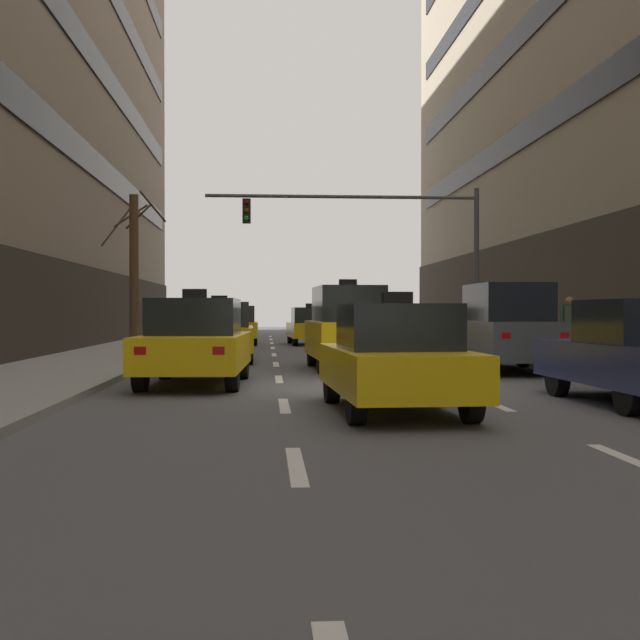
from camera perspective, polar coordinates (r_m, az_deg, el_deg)
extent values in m
plane|color=#515156|center=(16.11, 3.24, -4.68)|extent=(120.00, 120.00, 0.00)
cube|color=gray|center=(16.71, -20.90, -4.29)|extent=(3.70, 80.00, 0.14)
cube|color=silver|center=(8.06, -1.67, -10.01)|extent=(0.16, 2.00, 0.01)
cube|color=silver|center=(13.00, -2.50, -5.94)|extent=(0.16, 2.00, 0.01)
cube|color=silver|center=(17.98, -2.86, -4.11)|extent=(0.16, 2.00, 0.01)
cube|color=silver|center=(22.97, -3.07, -3.08)|extent=(0.16, 2.00, 0.01)
cube|color=silver|center=(27.96, -3.20, -2.41)|extent=(0.16, 2.00, 0.01)
cube|color=silver|center=(32.95, -3.30, -1.95)|extent=(0.16, 2.00, 0.01)
cube|color=silver|center=(37.95, -3.37, -1.61)|extent=(0.16, 2.00, 0.01)
cube|color=silver|center=(42.94, -3.42, -1.34)|extent=(0.16, 2.00, 0.01)
cube|color=silver|center=(47.94, -3.46, -1.14)|extent=(0.16, 2.00, 0.01)
cube|color=silver|center=(8.84, 20.86, -9.10)|extent=(0.16, 2.00, 0.01)
cube|color=silver|center=(13.50, 11.92, -5.71)|extent=(0.16, 2.00, 0.01)
cube|color=silver|center=(18.34, 7.67, -4.02)|extent=(0.16, 2.00, 0.01)
cube|color=silver|center=(23.25, 5.21, -3.03)|extent=(0.16, 2.00, 0.01)
cube|color=silver|center=(28.19, 3.62, -2.39)|extent=(0.16, 2.00, 0.01)
cube|color=silver|center=(33.15, 2.50, -1.93)|extent=(0.16, 2.00, 0.01)
cube|color=silver|center=(38.12, 1.67, -1.59)|extent=(0.16, 2.00, 0.01)
cube|color=silver|center=(43.09, 1.04, -1.34)|extent=(0.16, 2.00, 0.01)
cube|color=silver|center=(48.08, 0.53, -1.13)|extent=(0.16, 2.00, 0.01)
cylinder|color=black|center=(25.78, -8.76, -1.91)|extent=(0.25, 0.70, 0.70)
cylinder|color=black|center=(25.73, -5.00, -1.91)|extent=(0.25, 0.70, 0.70)
cylinder|color=black|center=(22.93, -9.19, -2.23)|extent=(0.25, 0.70, 0.70)
cylinder|color=black|center=(22.88, -4.95, -2.23)|extent=(0.25, 0.70, 0.70)
cube|color=yellow|center=(24.30, -6.97, -1.26)|extent=(2.07, 4.70, 0.68)
cube|color=black|center=(24.08, -6.99, 0.38)|extent=(1.75, 2.05, 0.72)
cube|color=white|center=(26.61, -8.30, -0.84)|extent=(0.21, 0.09, 0.15)
cube|color=red|center=(22.05, -8.91, -1.15)|extent=(0.21, 0.09, 0.15)
cube|color=white|center=(26.58, -5.37, -0.84)|extent=(0.21, 0.09, 0.15)
cube|color=red|center=(22.00, -5.37, -1.15)|extent=(0.21, 0.09, 0.15)
cube|color=black|center=(24.08, -6.99, 1.46)|extent=(0.47, 0.22, 0.19)
cylinder|color=black|center=(22.18, -0.57, -2.37)|extent=(0.24, 0.66, 0.65)
cylinder|color=black|center=(22.38, 3.48, -2.34)|extent=(0.24, 0.66, 0.65)
cylinder|color=black|center=(19.51, 0.18, -2.78)|extent=(0.24, 0.66, 0.65)
cylinder|color=black|center=(19.75, 4.77, -2.74)|extent=(0.24, 0.66, 0.65)
cube|color=yellow|center=(20.92, 1.94, -1.33)|extent=(2.00, 4.43, 0.89)
cube|color=black|center=(20.91, 1.94, 1.12)|extent=(1.69, 2.64, 0.89)
cube|color=white|center=(22.97, -0.38, -0.76)|extent=(0.20, 0.09, 0.14)
cube|color=red|center=(18.71, 0.92, -1.08)|extent=(0.20, 0.09, 0.14)
cube|color=white|center=(23.13, 2.77, -0.75)|extent=(0.20, 0.09, 0.14)
cube|color=red|center=(18.90, 4.77, -1.07)|extent=(0.20, 0.09, 0.14)
cube|color=black|center=(20.92, 1.94, 2.59)|extent=(0.44, 0.22, 0.18)
cylinder|color=black|center=(37.59, -2.09, -1.13)|extent=(0.25, 0.66, 0.65)
cylinder|color=black|center=(37.75, 0.32, -1.13)|extent=(0.25, 0.66, 0.65)
cylinder|color=black|center=(34.93, -1.74, -1.27)|extent=(0.25, 0.66, 0.65)
cylinder|color=black|center=(35.09, 0.84, -1.26)|extent=(0.25, 0.66, 0.65)
cube|color=yellow|center=(36.32, -0.67, -0.69)|extent=(2.03, 4.44, 0.63)
cube|color=black|center=(36.12, -0.64, 0.34)|extent=(1.67, 1.96, 0.67)
cube|color=white|center=(38.39, -1.95, -0.46)|extent=(0.20, 0.09, 0.14)
cube|color=red|center=(34.13, -1.37, -0.59)|extent=(0.20, 0.09, 0.14)
cube|color=white|center=(38.52, -0.06, -0.45)|extent=(0.20, 0.09, 0.14)
cube|color=red|center=(34.27, 0.75, -0.59)|extent=(0.20, 0.09, 0.14)
cube|color=black|center=(36.12, -0.64, 1.01)|extent=(0.45, 0.22, 0.18)
cylinder|color=black|center=(13.38, 0.82, -4.39)|extent=(0.24, 0.65, 0.64)
cylinder|color=black|center=(13.66, 7.29, -4.30)|extent=(0.24, 0.65, 0.64)
cylinder|color=black|center=(10.81, 2.52, -5.60)|extent=(0.24, 0.65, 0.64)
cylinder|color=black|center=(11.15, 10.44, -5.42)|extent=(0.24, 0.65, 0.64)
cube|color=yellow|center=(12.20, 5.19, -3.43)|extent=(1.95, 4.32, 0.62)
cube|color=black|center=(11.98, 5.37, -0.45)|extent=(1.62, 1.90, 0.66)
cube|color=white|center=(14.14, 1.04, -2.43)|extent=(0.20, 0.09, 0.14)
cube|color=red|center=(10.03, 4.05, -3.69)|extent=(0.20, 0.09, 0.14)
cube|color=white|center=(14.35, 5.98, -2.38)|extent=(0.20, 0.09, 0.14)
cube|color=red|center=(10.32, 10.88, -3.58)|extent=(0.20, 0.09, 0.14)
cube|color=black|center=(11.98, 5.37, 1.54)|extent=(0.43, 0.21, 0.17)
cylinder|color=black|center=(37.87, -7.11, -1.10)|extent=(0.24, 0.69, 0.68)
cylinder|color=black|center=(37.85, -4.60, -1.10)|extent=(0.24, 0.69, 0.68)
cylinder|color=black|center=(35.08, -7.27, -1.24)|extent=(0.24, 0.69, 0.68)
cylinder|color=black|center=(35.06, -4.56, -1.24)|extent=(0.24, 0.69, 0.68)
cube|color=yellow|center=(36.45, -5.88, -0.65)|extent=(2.01, 4.60, 0.66)
cube|color=black|center=(36.23, -5.89, 0.42)|extent=(1.70, 2.01, 0.70)
cube|color=white|center=(38.69, -6.83, -0.40)|extent=(0.21, 0.09, 0.14)
cube|color=red|center=(34.22, -7.05, -0.54)|extent=(0.21, 0.09, 0.14)
cube|color=white|center=(38.68, -4.86, -0.40)|extent=(0.21, 0.09, 0.14)
cube|color=red|center=(34.20, -4.82, -0.54)|extent=(0.21, 0.09, 0.14)
cube|color=black|center=(36.23, -5.89, 1.13)|extent=(0.46, 0.22, 0.19)
cylinder|color=black|center=(18.26, -10.65, -2.97)|extent=(0.26, 0.70, 0.69)
cylinder|color=black|center=(18.07, -5.37, -3.00)|extent=(0.26, 0.70, 0.69)
cylinder|color=black|center=(15.47, -12.34, -3.62)|extent=(0.26, 0.70, 0.69)
cylinder|color=black|center=(15.24, -6.10, -3.67)|extent=(0.26, 0.70, 0.69)
cube|color=yellow|center=(16.72, -8.58, -2.14)|extent=(2.12, 4.70, 0.67)
cube|color=black|center=(16.49, -8.68, 0.24)|extent=(1.76, 2.07, 0.72)
cube|color=white|center=(19.06, -9.76, -1.45)|extent=(0.21, 0.09, 0.15)
cube|color=red|center=(14.57, -12.34, -2.09)|extent=(0.21, 0.09, 0.15)
cube|color=white|center=(18.91, -5.69, -1.46)|extent=(0.21, 0.09, 0.15)
cube|color=red|center=(14.38, -7.03, -2.12)|extent=(0.21, 0.09, 0.15)
cube|color=black|center=(16.50, -8.68, 1.81)|extent=(0.47, 0.23, 0.19)
cylinder|color=black|center=(14.99, 16.12, -3.82)|extent=(0.24, 0.67, 0.67)
cylinder|color=black|center=(12.49, 20.66, -4.73)|extent=(0.24, 0.67, 0.67)
cube|color=navy|center=(14.05, 21.23, -2.81)|extent=(1.96, 4.49, 0.65)
cube|color=white|center=(15.79, 15.59, -2.00)|extent=(0.20, 0.09, 0.14)
cube|color=white|center=(16.29, 19.89, -1.94)|extent=(0.20, 0.09, 0.14)
cylinder|color=black|center=(21.88, 9.80, -2.40)|extent=(0.23, 0.67, 0.67)
cylinder|color=black|center=(22.30, 13.87, -2.36)|extent=(0.23, 0.67, 0.67)
cylinder|color=black|center=(19.23, 11.62, -2.83)|extent=(0.23, 0.67, 0.67)
cylinder|color=black|center=(19.70, 16.19, -2.76)|extent=(0.23, 0.67, 0.67)
cube|color=#474C51|center=(20.74, 12.83, -1.32)|extent=(1.92, 4.48, 0.91)
cube|color=black|center=(20.73, 12.84, 1.20)|extent=(1.65, 2.65, 0.91)
cube|color=white|center=(22.69, 9.73, -0.74)|extent=(0.20, 0.08, 0.14)
cube|color=red|center=(18.45, 12.75, -1.06)|extent=(0.20, 0.08, 0.14)
cube|color=white|center=(23.02, 12.90, -0.73)|extent=(0.20, 0.08, 0.14)
cube|color=red|center=(18.85, 16.56, -1.04)|extent=(0.20, 0.08, 0.14)
cylinder|color=black|center=(26.50, 7.36, -1.89)|extent=(0.23, 0.65, 0.64)
cylinder|color=black|center=(26.88, 10.62, -1.86)|extent=(0.23, 0.65, 0.64)
cylinder|color=black|center=(23.93, 8.71, -2.17)|extent=(0.23, 0.65, 0.64)
cylinder|color=black|center=(24.35, 12.29, -2.13)|extent=(0.23, 0.65, 0.64)
cube|color=#B7BABF|center=(25.39, 9.72, -1.30)|extent=(1.89, 4.34, 0.63)
cube|color=black|center=(25.18, 9.84, 0.15)|extent=(1.60, 1.89, 0.66)
cube|color=white|center=(27.29, 7.31, -0.93)|extent=(0.20, 0.08, 0.14)
cube|color=red|center=(23.18, 9.54, -1.22)|extent=(0.20, 0.08, 0.14)
cube|color=white|center=(27.58, 9.87, -0.92)|extent=(0.20, 0.08, 0.14)
cube|color=red|center=(23.53, 12.51, -1.20)|extent=(0.20, 0.08, 0.14)
cylinder|color=#4C4C51|center=(29.36, 10.79, 3.50)|extent=(0.18, 0.18, 5.64)
cylinder|color=#4C4C51|center=(28.77, 1.56, 8.53)|extent=(9.44, 0.12, 0.12)
cube|color=black|center=(28.59, -5.11, 7.53)|extent=(0.28, 0.24, 0.84)
sphere|color=#4B0704|center=(28.48, -5.12, 8.09)|extent=(0.17, 0.17, 0.17)
sphere|color=#523505|center=(28.45, -5.12, 7.57)|extent=(0.17, 0.17, 0.17)
sphere|color=green|center=(28.42, -5.12, 7.05)|extent=(0.17, 0.17, 0.17)
cylinder|color=#4C3823|center=(29.17, -12.76, 3.24)|extent=(0.31, 0.31, 5.37)
cylinder|color=#42301E|center=(29.90, -12.98, 7.05)|extent=(1.16, 0.47, 0.87)
cylinder|color=#42301E|center=(28.93, -11.50, 7.69)|extent=(0.75, 1.46, 0.91)
cylinder|color=#42301E|center=(29.82, -13.84, 6.43)|extent=(0.95, 1.33, 1.61)
cylinder|color=#42301E|center=(29.75, -12.45, 7.03)|extent=(0.96, 0.28, 0.90)
cylinder|color=#383D59|center=(25.46, 18.03, -1.54)|extent=(0.13, 0.13, 0.79)
cylinder|color=#383D59|center=(25.61, 17.86, -1.53)|extent=(0.13, 0.13, 0.79)
cube|color=#3F5938|center=(25.52, 17.95, -0.02)|extent=(0.23, 0.36, 0.56)
sphere|color=brown|center=(25.52, 17.95, 0.84)|extent=(0.20, 0.20, 0.20)
cylinder|color=#3F5938|center=(25.33, 18.18, 0.04)|extent=(0.09, 0.09, 0.51)
cylinder|color=#3F5938|center=(25.72, 17.72, 0.05)|extent=(0.09, 0.09, 0.51)
cylinder|color=black|center=(23.44, 17.09, -1.61)|extent=(0.13, 0.13, 0.88)
cylinder|color=black|center=(23.38, 16.69, -1.62)|extent=(0.13, 0.13, 0.88)
cube|color=#3F5938|center=(23.39, 16.89, 0.23)|extent=(0.35, 0.21, 0.63)
sphere|color=#9E704C|center=(23.39, 16.90, 1.28)|extent=(0.23, 0.23, 0.23)
cylinder|color=#3F5938|center=(23.46, 17.40, 0.31)|extent=(0.09, 0.09, 0.56)
cylinder|color=#3F5938|center=(23.32, 16.38, 0.31)|extent=(0.09, 0.09, 0.56)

